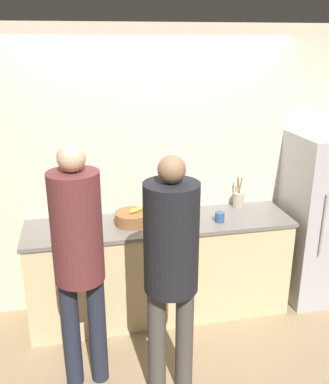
{
  "coord_description": "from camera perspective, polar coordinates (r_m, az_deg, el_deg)",
  "views": [
    {
      "loc": [
        -0.68,
        -3.08,
        2.47
      ],
      "look_at": [
        0.0,
        0.14,
        1.28
      ],
      "focal_mm": 40.0,
      "sensor_mm": 36.0,
      "label": 1
    }
  ],
  "objects": [
    {
      "name": "wall_back",
      "position": [
        3.98,
        -1.55,
        2.68
      ],
      "size": [
        5.2,
        0.06,
        2.6
      ],
      "color": "beige",
      "rests_on": "ground_plane"
    },
    {
      "name": "bottle_amber",
      "position": [
        3.89,
        -2.16,
        -2.06
      ],
      "size": [
        0.07,
        0.07,
        0.22
      ],
      "color": "brown",
      "rests_on": "counter"
    },
    {
      "name": "fruit_bowl",
      "position": [
        3.76,
        -4.34,
        -3.46
      ],
      "size": [
        0.3,
        0.3,
        0.15
      ],
      "color": "brown",
      "rests_on": "counter"
    },
    {
      "name": "refrigerator",
      "position": [
        4.43,
        20.41,
        -3.29
      ],
      "size": [
        0.7,
        0.64,
        1.65
      ],
      "color": "#B7B7BC",
      "rests_on": "ground_plane"
    },
    {
      "name": "counter",
      "position": [
        4.04,
        -0.64,
        -9.95
      ],
      "size": [
        2.38,
        0.64,
        0.93
      ],
      "color": "beige",
      "rests_on": "ground_plane"
    },
    {
      "name": "cup_white",
      "position": [
        3.9,
        0.9,
        -2.63
      ],
      "size": [
        0.09,
        0.09,
        0.1
      ],
      "color": "white",
      "rests_on": "counter"
    },
    {
      "name": "utensil_crock",
      "position": [
        4.17,
        9.83,
        -0.96
      ],
      "size": [
        0.1,
        0.1,
        0.3
      ],
      "color": "#ADA393",
      "rests_on": "counter"
    },
    {
      "name": "cup_blue",
      "position": [
        3.82,
        7.37,
        -3.33
      ],
      "size": [
        0.09,
        0.09,
        0.09
      ],
      "color": "#335184",
      "rests_on": "counter"
    },
    {
      "name": "ground_plane",
      "position": [
        4.01,
        0.44,
        -18.26
      ],
      "size": [
        14.0,
        14.0,
        0.0
      ],
      "primitive_type": "plane",
      "color": "#9E8460"
    },
    {
      "name": "bottle_clear",
      "position": [
        3.65,
        2.73,
        -4.03
      ],
      "size": [
        0.05,
        0.05,
        0.16
      ],
      "color": "silver",
      "rests_on": "counter"
    },
    {
      "name": "person_left",
      "position": [
        3.0,
        -11.41,
        -7.62
      ],
      "size": [
        0.35,
        0.35,
        1.85
      ],
      "color": "#232838",
      "rests_on": "ground_plane"
    },
    {
      "name": "person_center",
      "position": [
        2.88,
        0.89,
        -8.84
      ],
      "size": [
        0.37,
        0.37,
        1.8
      ],
      "color": "#4C4742",
      "rests_on": "ground_plane"
    },
    {
      "name": "bottle_green",
      "position": [
        3.79,
        1.65,
        -2.92
      ],
      "size": [
        0.08,
        0.08,
        0.19
      ],
      "color": "#236033",
      "rests_on": "counter"
    }
  ]
}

